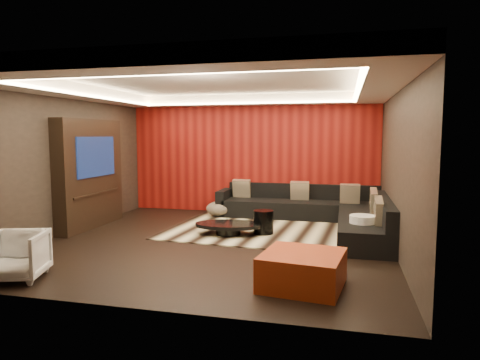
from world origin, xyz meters
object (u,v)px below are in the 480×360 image
(white_side_table, at_px, (362,231))
(armchair, at_px, (16,256))
(coffee_table, at_px, (228,229))
(drum_stool, at_px, (263,222))
(orange_ottoman, at_px, (303,270))
(sectional_sofa, at_px, (321,213))

(white_side_table, height_order, armchair, armchair)
(coffee_table, distance_m, white_side_table, 2.43)
(drum_stool, distance_m, orange_ottoman, 2.82)
(white_side_table, relative_size, sectional_sofa, 0.15)
(white_side_table, bearing_deg, sectional_sofa, 116.25)
(drum_stool, xyz_separation_m, orange_ottoman, (0.99, -2.64, -0.03))
(drum_stool, xyz_separation_m, armchair, (-2.67, -3.26, 0.07))
(drum_stool, relative_size, white_side_table, 0.84)
(coffee_table, xyz_separation_m, white_side_table, (2.41, -0.23, 0.14))
(coffee_table, height_order, drum_stool, drum_stool)
(orange_ottoman, bearing_deg, sectional_sofa, 89.56)
(drum_stool, bearing_deg, orange_ottoman, -69.49)
(armchair, bearing_deg, sectional_sofa, 32.10)
(coffee_table, relative_size, orange_ottoman, 1.31)
(drum_stool, height_order, armchair, armchair)
(white_side_table, xyz_separation_m, orange_ottoman, (-0.79, -2.19, -0.05))
(coffee_table, bearing_deg, sectional_sofa, 38.74)
(coffee_table, xyz_separation_m, armchair, (-2.03, -3.04, 0.19))
(armchair, bearing_deg, white_side_table, 14.55)
(drum_stool, relative_size, sectional_sofa, 0.12)
(orange_ottoman, distance_m, sectional_sofa, 3.74)
(orange_ottoman, bearing_deg, armchair, -170.33)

